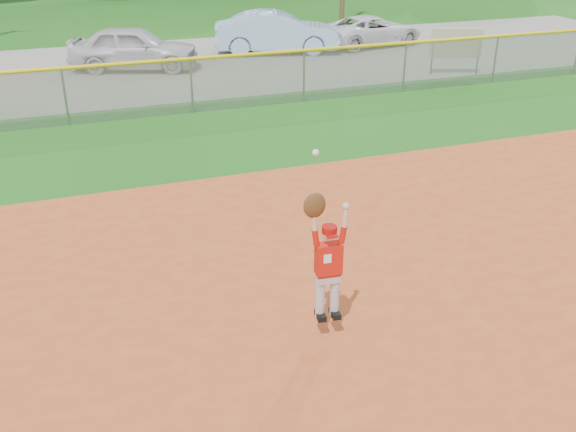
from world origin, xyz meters
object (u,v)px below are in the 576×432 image
object	(u,v)px
car_white_b	(372,31)
sponsor_sign	(456,45)
car_white_a	(134,48)
ballplayer	(326,257)
car_blue	(277,32)

from	to	relation	value
car_white_b	sponsor_sign	distance (m)	5.63
car_white_a	ballplayer	world-z (taller)	ballplayer
car_white_b	sponsor_sign	bearing A→B (deg)	172.95
car_blue	sponsor_sign	world-z (taller)	car_blue
car_blue	ballplayer	xyz separation A→B (m)	(-5.49, -17.74, 0.38)
sponsor_sign	car_white_a	bearing A→B (deg)	156.12
car_blue	car_white_b	world-z (taller)	car_blue
car_white_b	ballplayer	world-z (taller)	ballplayer
car_white_a	car_blue	distance (m)	5.74
car_blue	sponsor_sign	bearing A→B (deg)	-125.16
car_blue	ballplayer	bearing A→B (deg)	178.54
sponsor_sign	ballplayer	xyz separation A→B (m)	(-9.99, -12.20, 0.17)
car_blue	car_white_a	bearing A→B (deg)	116.21
car_white_a	ballplayer	size ratio (longest dim) A/B	1.88
sponsor_sign	ballplayer	bearing A→B (deg)	-129.30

